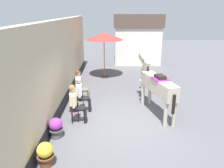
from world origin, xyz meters
TOP-DOWN VIEW (x-y plane):
  - ground_plane at (0.00, 3.00)m, footprint 40.00×40.00m
  - pub_facade_wall at (-2.55, 1.50)m, footprint 0.34×14.00m
  - distant_cottage at (1.40, 9.60)m, footprint 3.40×2.60m
  - seated_visitor_near at (-1.68, 0.11)m, footprint 0.61×0.49m
  - seated_visitor_middle at (-1.62, 1.01)m, footprint 0.61×0.49m
  - seated_visitor_far at (-1.77, 2.01)m, footprint 0.61×0.49m
  - saddled_horse_center at (1.20, 0.87)m, footprint 1.05×2.93m
  - flower_planter_near at (-2.10, -2.15)m, footprint 0.43×0.43m
  - flower_planter_far at (-2.15, -0.84)m, footprint 0.43×0.43m
  - cafe_parasol at (-0.88, 5.62)m, footprint 2.10×2.10m
  - spare_stool_white at (1.10, 3.61)m, footprint 0.32×0.32m

SIDE VIEW (x-z plane):
  - ground_plane at x=0.00m, z-range 0.00..0.00m
  - flower_planter_near at x=-2.10m, z-range 0.01..0.65m
  - flower_planter_far at x=-2.15m, z-range 0.01..0.65m
  - spare_stool_white at x=1.10m, z-range 0.17..0.63m
  - seated_visitor_near at x=-1.68m, z-range 0.08..1.47m
  - seated_visitor_middle at x=-1.62m, z-range 0.08..1.47m
  - seated_visitor_far at x=-1.77m, z-range 0.08..1.47m
  - saddled_horse_center at x=1.20m, z-range 0.13..2.19m
  - pub_facade_wall at x=-2.55m, z-range -0.16..3.24m
  - distant_cottage at x=1.40m, z-range 0.05..3.55m
  - cafe_parasol at x=-0.88m, z-range 1.07..3.65m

